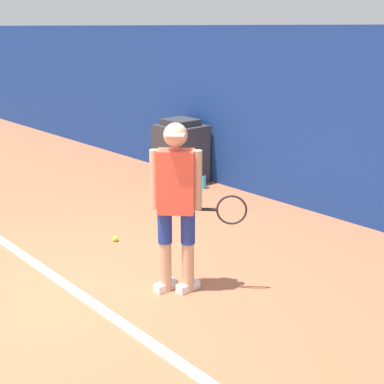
% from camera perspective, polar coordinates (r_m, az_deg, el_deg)
% --- Properties ---
extents(ground_plane, '(24.00, 24.00, 0.00)m').
position_cam_1_polar(ground_plane, '(5.40, -12.14, -10.51)').
color(ground_plane, '#B76642').
extents(back_wall, '(24.00, 0.10, 2.50)m').
position_cam_1_polar(back_wall, '(7.47, 13.05, 7.32)').
color(back_wall, navy).
rests_on(back_wall, ground_plane).
extents(court_baseline, '(21.60, 0.10, 0.01)m').
position_cam_1_polar(court_baseline, '(5.40, -12.11, -10.44)').
color(court_baseline, white).
rests_on(court_baseline, ground_plane).
extents(tennis_player, '(0.68, 0.67, 1.66)m').
position_cam_1_polar(tennis_player, '(4.99, -1.59, -0.96)').
color(tennis_player, tan).
rests_on(tennis_player, ground_plane).
extents(tennis_ball, '(0.07, 0.07, 0.07)m').
position_cam_1_polar(tennis_ball, '(6.53, -8.18, -4.94)').
color(tennis_ball, '#D1E533').
rests_on(tennis_ball, ground_plane).
extents(covered_chair, '(0.72, 0.67, 1.05)m').
position_cam_1_polar(covered_chair, '(8.82, -1.21, 4.26)').
color(covered_chair, '#333338').
rests_on(covered_chair, ground_plane).
extents(water_bottle, '(0.09, 0.09, 0.23)m').
position_cam_1_polar(water_bottle, '(8.54, 1.20, 1.10)').
color(water_bottle, '#33ADD6').
rests_on(water_bottle, ground_plane).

